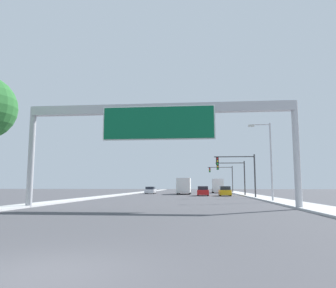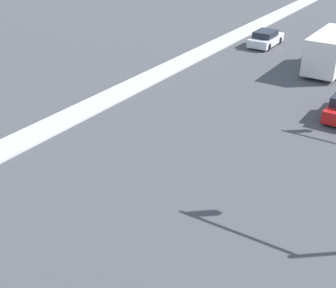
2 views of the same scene
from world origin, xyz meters
name	(u,v)px [view 2 (image 2 of 2)]	position (x,y,z in m)	size (l,w,h in m)	color
median_strip_left	(226,40)	(-10.75, 60.00, 0.07)	(2.00, 120.00, 0.15)	#BCBCBC
car_far_left	(266,39)	(-7.00, 60.47, 0.67)	(1.89, 4.29, 1.42)	silver
truck_box_secondary	(334,49)	(0.00, 57.21, 1.55)	(2.49, 8.83, 3.02)	red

